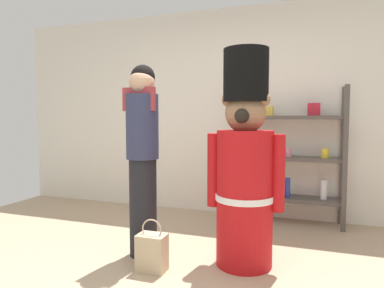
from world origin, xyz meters
TOP-DOWN VIEW (x-y plane):
  - back_wall at (0.00, 2.20)m, footprint 6.40×0.12m
  - merchandise_shelf at (0.60, 1.98)m, footprint 1.23×0.35m
  - teddy_bear_guard at (0.34, 0.64)m, footprint 0.64×0.48m
  - person_shopper at (-0.54, 0.55)m, footprint 0.30×0.28m
  - shopping_bag at (-0.33, 0.28)m, footprint 0.23×0.16m

SIDE VIEW (x-z plane):
  - shopping_bag at x=-0.33m, z-range -0.06..0.36m
  - merchandise_shelf at x=0.60m, z-range 0.00..1.57m
  - teddy_bear_guard at x=0.34m, z-range -0.08..1.69m
  - person_shopper at x=-0.54m, z-range 0.08..1.76m
  - back_wall at x=0.00m, z-range 0.00..2.60m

